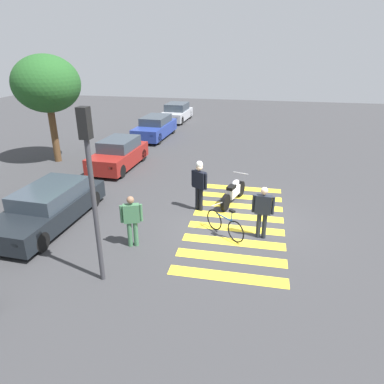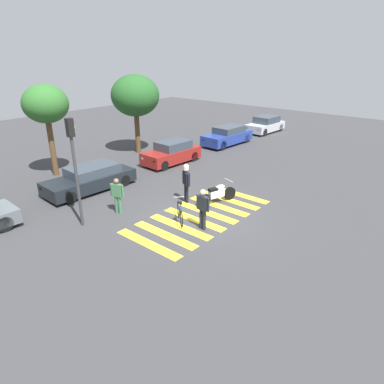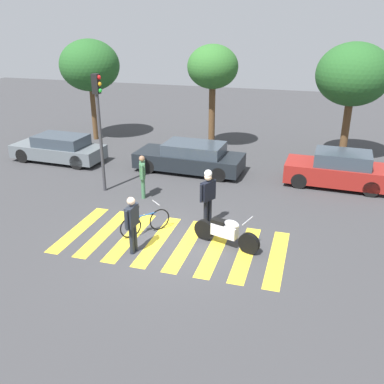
# 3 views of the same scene
# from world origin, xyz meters

# --- Properties ---
(ground_plane) EXTENTS (60.00, 60.00, 0.00)m
(ground_plane) POSITION_xyz_m (0.00, 0.00, 0.00)
(ground_plane) COLOR #38383A
(police_motorcycle) EXTENTS (2.10, 0.89, 1.04)m
(police_motorcycle) POSITION_xyz_m (1.59, 0.28, 0.46)
(police_motorcycle) COLOR black
(police_motorcycle) RESTS_ON ground_plane
(leaning_bicycle) EXTENTS (1.15, 1.32, 1.02)m
(leaning_bicycle) POSITION_xyz_m (-0.99, 0.32, 0.39)
(leaning_bicycle) COLOR black
(leaning_bicycle) RESTS_ON ground_plane
(officer_on_foot) EXTENTS (0.42, 0.63, 1.91)m
(officer_on_foot) POSITION_xyz_m (0.73, 1.47, 1.12)
(officer_on_foot) COLOR black
(officer_on_foot) RESTS_ON ground_plane
(officer_by_motorcycle) EXTENTS (0.24, 0.68, 1.73)m
(officer_by_motorcycle) POSITION_xyz_m (-0.88, -0.82, 0.99)
(officer_by_motorcycle) COLOR #1E232D
(officer_by_motorcycle) RESTS_ON ground_plane
(pedestrian_bystander) EXTENTS (0.35, 0.63, 1.64)m
(pedestrian_bystander) POSITION_xyz_m (-2.16, 2.99, 0.93)
(pedestrian_bystander) COLOR #3F724C
(pedestrian_bystander) RESTS_ON ground_plane
(crosswalk_stripes) EXTENTS (6.75, 3.20, 0.01)m
(crosswalk_stripes) POSITION_xyz_m (0.00, 0.00, 0.00)
(crosswalk_stripes) COLOR yellow
(crosswalk_stripes) RESTS_ON ground_plane
(car_black_suv) EXTENTS (4.75, 2.01, 1.29)m
(car_black_suv) POSITION_xyz_m (-1.30, 6.29, 0.62)
(car_black_suv) COLOR black
(car_black_suv) RESTS_ON ground_plane
(car_maroon_wagon) EXTENTS (3.99, 1.83, 1.43)m
(car_maroon_wagon) POSITION_xyz_m (4.81, 6.29, 0.68)
(car_maroon_wagon) COLOR black
(car_maroon_wagon) RESTS_ON ground_plane
(car_blue_hatchback) EXTENTS (4.48, 1.90, 1.40)m
(car_blue_hatchback) POSITION_xyz_m (11.09, 6.31, 0.68)
(car_blue_hatchback) COLOR black
(car_blue_hatchback) RESTS_ON ground_plane
(car_silver_sedan) EXTENTS (4.01, 1.94, 1.40)m
(car_silver_sedan) POSITION_xyz_m (16.89, 6.27, 0.66)
(car_silver_sedan) COLOR black
(car_silver_sedan) RESTS_ON ground_plane
(traffic_light_pole) EXTENTS (0.33, 0.24, 4.45)m
(traffic_light_pole) POSITION_xyz_m (-3.87, 3.20, 2.98)
(traffic_light_pole) COLOR #38383D
(traffic_light_pole) RESTS_ON ground_plane
(street_tree_mid) EXTENTS (2.46, 2.46, 5.13)m
(street_tree_mid) POSITION_xyz_m (-1.25, 9.90, 4.03)
(street_tree_mid) COLOR brown
(street_tree_mid) RESTS_ON ground_plane
(street_tree_far) EXTENTS (3.26, 3.26, 5.34)m
(street_tree_far) POSITION_xyz_m (5.14, 9.90, 3.92)
(street_tree_far) COLOR brown
(street_tree_far) RESTS_ON ground_plane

